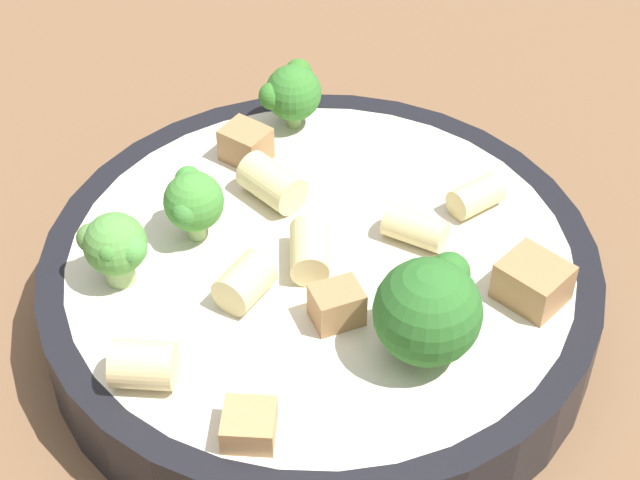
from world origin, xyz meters
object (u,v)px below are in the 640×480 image
Objects in this scene: chicken_chunk_3 at (246,144)px; rigatoni_2 at (313,253)px; rigatoni_3 at (476,196)px; rigatoni_0 at (272,183)px; rigatoni_5 at (143,365)px; broccoli_floret_0 at (434,308)px; chicken_chunk_0 at (249,425)px; rigatoni_1 at (238,275)px; chicken_chunk_1 at (337,305)px; chicken_chunk_2 at (533,282)px; rigatoni_4 at (415,228)px; broccoli_floret_2 at (115,246)px; broccoli_floret_1 at (193,202)px; pasta_bowl at (320,284)px; broccoli_floret_3 at (292,92)px.

rigatoni_2 is at bearing 166.21° from chicken_chunk_3.
chicken_chunk_3 is at bearing 33.85° from rigatoni_3.
rigatoni_5 is (-0.05, 0.09, 0.00)m from rigatoni_0.
rigatoni_2 is (0.06, 0.01, -0.01)m from broccoli_floret_0.
rigatoni_2 is 1.46× the size of chicken_chunk_0.
rigatoni_1 is 1.16× the size of chicken_chunk_1.
chicken_chunk_1 is (-0.01, 0.08, 0.00)m from rigatoni_3.
rigatoni_0 is 1.11× the size of chicken_chunk_2.
chicken_chunk_3 is at bearing -36.42° from rigatoni_1.
broccoli_floret_2 is at bearing 63.88° from rigatoni_4.
chicken_chunk_0 is 0.74× the size of chicken_chunk_2.
chicken_chunk_1 is 0.08m from chicken_chunk_2.
chicken_chunk_2 is at bearing -118.46° from chicken_chunk_1.
rigatoni_2 is 0.08m from chicken_chunk_0.
rigatoni_2 is (-0.04, -0.06, -0.01)m from broccoli_floret_2.
broccoli_floret_0 is 1.72× the size of chicken_chunk_2.
broccoli_floret_2 reaches higher than rigatoni_2.
chicken_chunk_1 is (-0.07, -0.02, -0.01)m from broccoli_floret_1.
rigatoni_0 is 1.40× the size of chicken_chunk_3.
rigatoni_4 is (-0.01, -0.04, 0.02)m from pasta_bowl.
rigatoni_1 is 0.03m from rigatoni_2.
chicken_chunk_2 is at bearing -129.05° from rigatoni_1.
rigatoni_0 is 1.50× the size of chicken_chunk_0.
rigatoni_1 is at bearing 174.55° from broccoli_floret_1.
rigatoni_0 is 0.12m from chicken_chunk_2.
rigatoni_5 and chicken_chunk_2 have the same top height.
rigatoni_1 is (-0.04, 0.04, -0.00)m from rigatoni_0.
broccoli_floret_3 is at bearing -63.68° from broccoli_floret_1.
broccoli_floret_0 is 0.08m from chicken_chunk_0.
pasta_bowl is at bearing -81.91° from rigatoni_5.
rigatoni_1 is at bearing 29.83° from broccoli_floret_0.
rigatoni_1 is 1.10× the size of chicken_chunk_3.
broccoli_floret_3 reaches higher than rigatoni_3.
rigatoni_5 is at bearing 108.54° from rigatoni_1.
rigatoni_3 is (-0.09, -0.03, -0.01)m from broccoli_floret_3.
chicken_chunk_3 is at bearing 15.95° from rigatoni_4.
pasta_bowl is 10.57× the size of rigatoni_1.
rigatoni_0 reaches higher than rigatoni_2.
chicken_chunk_0 is at bearing 157.81° from broccoli_floret_1.
rigatoni_3 is 0.03m from rigatoni_4.
broccoli_floret_2 is 1.40× the size of rigatoni_5.
pasta_bowl is 0.09m from chicken_chunk_0.
rigatoni_5 is 0.15m from chicken_chunk_2.
pasta_bowl is at bearing 169.91° from chicken_chunk_3.
broccoli_floret_1 is 1.01× the size of broccoli_floret_3.
rigatoni_0 is (0.04, -0.01, 0.02)m from pasta_bowl.
broccoli_floret_2 is 0.05m from rigatoni_1.
broccoli_floret_2 reaches higher than chicken_chunk_2.
chicken_chunk_0 is (-0.06, 0.04, -0.00)m from rigatoni_1.
rigatoni_2 is at bearing -147.95° from broccoli_floret_1.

